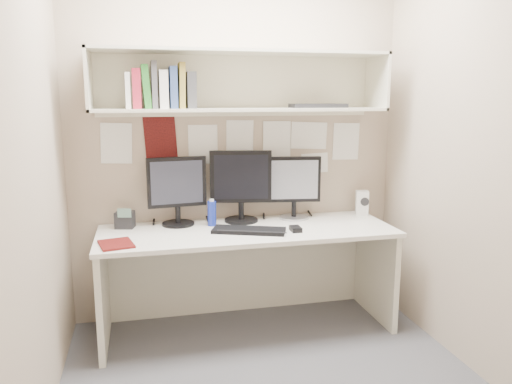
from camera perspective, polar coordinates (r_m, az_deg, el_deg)
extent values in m
cube|color=#4B4B50|center=(3.12, 1.74, -20.38)|extent=(2.40, 2.00, 0.01)
cube|color=tan|center=(3.66, -2.18, 5.86)|extent=(2.40, 0.02, 2.60)
cube|color=tan|center=(1.75, 10.40, 0.26)|extent=(2.40, 0.02, 2.60)
cube|color=tan|center=(2.64, -24.13, 3.02)|extent=(0.02, 2.00, 2.60)
cube|color=tan|center=(3.21, 23.11, 4.32)|extent=(0.02, 2.00, 2.60)
cube|color=silver|center=(3.41, -0.95, -4.49)|extent=(2.00, 0.70, 0.03)
cube|color=beige|center=(3.83, -1.99, -8.49)|extent=(1.96, 0.02, 0.70)
cube|color=beige|center=(3.45, -1.58, 9.40)|extent=(2.00, 0.38, 0.02)
cube|color=beige|center=(3.46, -1.62, 15.69)|extent=(2.00, 0.38, 0.02)
cube|color=beige|center=(3.63, -2.18, 12.46)|extent=(2.00, 0.02, 0.40)
cube|color=beige|center=(3.40, -18.58, 12.03)|extent=(0.02, 0.38, 0.40)
cube|color=beige|center=(3.78, 13.62, 12.11)|extent=(0.02, 0.38, 0.40)
cylinder|color=black|center=(3.55, -8.88, -3.60)|extent=(0.23, 0.23, 0.02)
cylinder|color=black|center=(3.54, -8.91, -2.59)|extent=(0.04, 0.04, 0.11)
cube|color=black|center=(3.51, -9.04, 1.13)|extent=(0.41, 0.08, 0.35)
cube|color=black|center=(3.49, -9.01, 1.08)|extent=(0.36, 0.04, 0.30)
cylinder|color=black|center=(3.61, -1.70, -3.23)|extent=(0.24, 0.24, 0.02)
cylinder|color=black|center=(3.60, -1.70, -2.16)|extent=(0.04, 0.04, 0.12)
cube|color=black|center=(3.56, -1.77, 1.76)|extent=(0.44, 0.11, 0.37)
cube|color=black|center=(3.54, -1.70, 1.71)|extent=(0.38, 0.07, 0.32)
cylinder|color=#A5A5AA|center=(3.71, 4.34, -2.89)|extent=(0.22, 0.22, 0.02)
cylinder|color=black|center=(3.70, 4.35, -1.96)|extent=(0.04, 0.04, 0.11)
cube|color=black|center=(3.66, 4.34, 1.45)|extent=(0.39, 0.09, 0.33)
cube|color=#A5A5AA|center=(3.65, 4.44, 1.40)|extent=(0.34, 0.05, 0.29)
cube|color=black|center=(3.33, -0.81, -4.41)|extent=(0.51, 0.33, 0.02)
cube|color=black|center=(3.36, 4.55, -4.23)|extent=(0.07, 0.11, 0.03)
cube|color=silver|center=(3.89, 12.01, -1.21)|extent=(0.12, 0.12, 0.18)
cylinder|color=black|center=(3.84, 12.33, -1.09)|extent=(0.06, 0.03, 0.06)
cylinder|color=#152696|center=(3.49, -5.07, -2.46)|extent=(0.06, 0.06, 0.17)
cylinder|color=white|center=(3.47, -5.09, -0.98)|extent=(0.03, 0.03, 0.02)
cube|color=#520F0E|center=(3.16, -15.69, -5.75)|extent=(0.24, 0.27, 0.01)
cube|color=black|center=(3.54, -14.75, -3.09)|extent=(0.14, 0.13, 0.11)
cube|color=#4C6659|center=(3.47, -14.82, -2.33)|extent=(0.09, 0.03, 0.06)
cube|color=white|center=(3.36, -14.41, 11.14)|extent=(0.03, 0.19, 0.23)
cube|color=#AE2034|center=(3.36, -13.48, 11.39)|extent=(0.05, 0.19, 0.25)
cube|color=#257025|center=(3.36, -12.44, 11.64)|extent=(0.04, 0.19, 0.28)
cube|color=#48474C|center=(3.36, -11.56, 11.89)|extent=(0.03, 0.19, 0.30)
cube|color=silver|center=(3.36, -10.54, 11.43)|extent=(0.06, 0.19, 0.24)
cube|color=navy|center=(3.36, -9.45, 11.68)|extent=(0.05, 0.19, 0.27)
cube|color=olive|center=(3.37, -8.51, 11.91)|extent=(0.04, 0.19, 0.29)
cube|color=#38373A|center=(3.37, -7.46, 11.45)|extent=(0.06, 0.19, 0.24)
cube|color=black|center=(3.60, 7.12, 9.76)|extent=(0.40, 0.16, 0.03)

